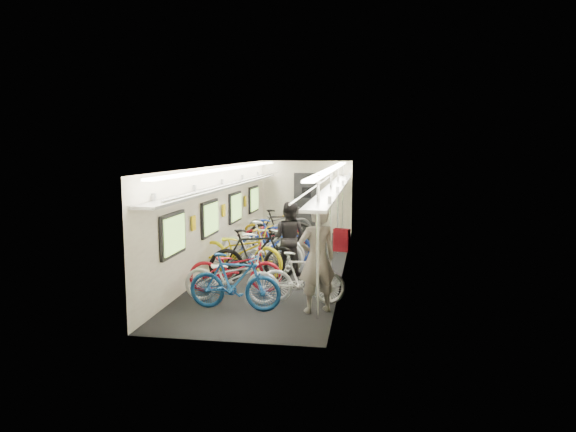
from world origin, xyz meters
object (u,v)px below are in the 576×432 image
(backpack, at_px, (342,240))
(passenger_mid, at_px, (289,238))
(passenger_near, at_px, (317,258))
(bicycle_0, at_px, (231,277))
(bicycle_1, at_px, (235,282))

(backpack, bearing_deg, passenger_mid, 131.97)
(passenger_near, bearing_deg, passenger_mid, -99.13)
(backpack, bearing_deg, bicycle_0, -173.95)
(bicycle_0, distance_m, passenger_near, 1.68)
(bicycle_1, height_order, passenger_mid, passenger_mid)
(bicycle_0, xyz_separation_m, bicycle_1, (0.17, -0.41, 0.03))
(bicycle_0, relative_size, bicycle_1, 1.08)
(bicycle_1, distance_m, passenger_mid, 2.78)
(passenger_mid, relative_size, backpack, 4.30)
(passenger_near, height_order, passenger_mid, passenger_near)
(bicycle_1, distance_m, backpack, 2.00)
(passenger_near, bearing_deg, bicycle_1, -23.10)
(bicycle_0, xyz_separation_m, passenger_near, (1.59, -0.29, 0.46))
(bicycle_0, height_order, passenger_near, passenger_near)
(bicycle_0, distance_m, backpack, 2.19)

